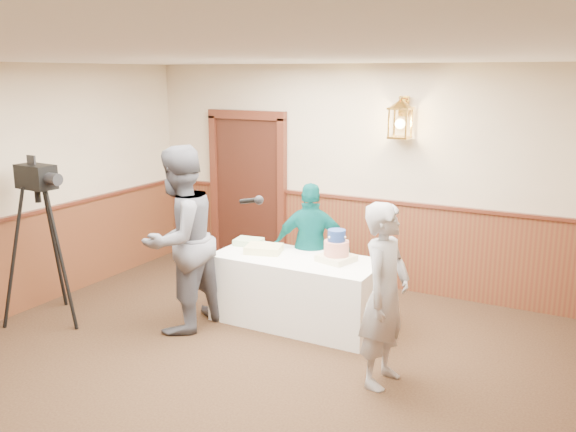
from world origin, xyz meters
name	(u,v)px	position (x,y,z in m)	size (l,w,h in m)	color
ground	(195,403)	(0.00, 0.00, 0.00)	(7.00, 7.00, 0.00)	black
room_shell	(216,214)	(-0.05, 0.45, 1.52)	(6.02, 7.02, 2.81)	beige
display_table	(297,290)	(-0.03, 1.90, 0.38)	(1.80, 0.80, 0.75)	white
tiered_cake	(336,249)	(0.40, 1.98, 0.88)	(0.41, 0.41, 0.34)	beige
sheet_cake_yellow	(264,249)	(-0.44, 1.90, 0.79)	(0.39, 0.30, 0.08)	#E5EB8C
sheet_cake_green	(249,242)	(-0.75, 2.08, 0.79)	(0.30, 0.24, 0.07)	#9DCE91
interviewer	(180,240)	(-1.05, 1.20, 0.99)	(1.56, 1.01, 1.97)	#575862
baker	(385,295)	(1.25, 1.09, 0.82)	(0.60, 0.39, 1.63)	gray
assistant_p	(312,248)	(-0.06, 2.32, 0.75)	(0.87, 0.36, 1.49)	#075453
tv_camera_rig	(43,253)	(-2.49, 0.66, 0.78)	(0.69, 0.64, 1.75)	black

